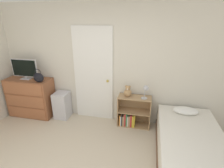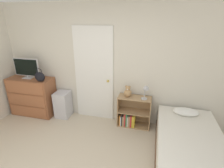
{
  "view_description": "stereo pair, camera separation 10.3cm",
  "coord_description": "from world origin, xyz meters",
  "px_view_note": "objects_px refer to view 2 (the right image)",
  "views": [
    {
      "loc": [
        1.0,
        -1.24,
        2.25
      ],
      "look_at": [
        0.28,
        2.0,
        0.96
      ],
      "focal_mm": 28.0,
      "sensor_mm": 36.0,
      "label": 1
    },
    {
      "loc": [
        1.1,
        -1.22,
        2.25
      ],
      "look_at": [
        0.28,
        2.0,
        0.96
      ],
      "focal_mm": 28.0,
      "sensor_mm": 36.0,
      "label": 2
    }
  ],
  "objects_px": {
    "bookshelf": "(131,114)",
    "teddy_bear": "(128,92)",
    "handbag": "(40,77)",
    "tv": "(26,68)",
    "desk_lamp": "(146,90)",
    "dresser": "(33,96)",
    "storage_bin": "(63,104)",
    "bed": "(189,150)"
  },
  "relations": [
    {
      "from": "tv",
      "to": "bookshelf",
      "type": "bearing_deg",
      "value": 1.65
    },
    {
      "from": "teddy_bear",
      "to": "bed",
      "type": "bearing_deg",
      "value": -35.75
    },
    {
      "from": "tv",
      "to": "bookshelf",
      "type": "xyz_separation_m",
      "value": [
        2.43,
        0.07,
        -0.9
      ]
    },
    {
      "from": "teddy_bear",
      "to": "desk_lamp",
      "type": "distance_m",
      "value": 0.38
    },
    {
      "from": "tv",
      "to": "storage_bin",
      "type": "height_order",
      "value": "tv"
    },
    {
      "from": "bed",
      "to": "bookshelf",
      "type": "bearing_deg",
      "value": 141.79
    },
    {
      "from": "dresser",
      "to": "desk_lamp",
      "type": "xyz_separation_m",
      "value": [
        2.66,
        0.03,
        0.43
      ]
    },
    {
      "from": "bookshelf",
      "to": "teddy_bear",
      "type": "distance_m",
      "value": 0.54
    },
    {
      "from": "storage_bin",
      "to": "bookshelf",
      "type": "xyz_separation_m",
      "value": [
        1.63,
        0.02,
        -0.05
      ]
    },
    {
      "from": "storage_bin",
      "to": "tv",
      "type": "bearing_deg",
      "value": -176.62
    },
    {
      "from": "storage_bin",
      "to": "desk_lamp",
      "type": "distance_m",
      "value": 1.99
    },
    {
      "from": "storage_bin",
      "to": "bookshelf",
      "type": "relative_size",
      "value": 0.89
    },
    {
      "from": "tv",
      "to": "handbag",
      "type": "distance_m",
      "value": 0.46
    },
    {
      "from": "dresser",
      "to": "bookshelf",
      "type": "xyz_separation_m",
      "value": [
        2.39,
        0.08,
        -0.2
      ]
    },
    {
      "from": "dresser",
      "to": "bed",
      "type": "relative_size",
      "value": 0.52
    },
    {
      "from": "dresser",
      "to": "handbag",
      "type": "relative_size",
      "value": 3.47
    },
    {
      "from": "dresser",
      "to": "bed",
      "type": "bearing_deg",
      "value": -12.34
    },
    {
      "from": "tv",
      "to": "desk_lamp",
      "type": "xyz_separation_m",
      "value": [
        2.7,
        0.02,
        -0.27
      ]
    },
    {
      "from": "dresser",
      "to": "teddy_bear",
      "type": "xyz_separation_m",
      "value": [
        2.29,
        0.08,
        0.33
      ]
    },
    {
      "from": "desk_lamp",
      "to": "bed",
      "type": "xyz_separation_m",
      "value": [
        0.79,
        -0.79,
        -0.64
      ]
    },
    {
      "from": "storage_bin",
      "to": "bed",
      "type": "relative_size",
      "value": 0.31
    },
    {
      "from": "handbag",
      "to": "bed",
      "type": "bearing_deg",
      "value": -11.56
    },
    {
      "from": "tv",
      "to": "handbag",
      "type": "bearing_deg",
      "value": -17.77
    },
    {
      "from": "handbag",
      "to": "tv",
      "type": "bearing_deg",
      "value": 162.23
    },
    {
      "from": "handbag",
      "to": "bed",
      "type": "height_order",
      "value": "handbag"
    },
    {
      "from": "desk_lamp",
      "to": "handbag",
      "type": "bearing_deg",
      "value": -175.97
    },
    {
      "from": "tv",
      "to": "bookshelf",
      "type": "height_order",
      "value": "tv"
    },
    {
      "from": "tv",
      "to": "handbag",
      "type": "relative_size",
      "value": 2.09
    },
    {
      "from": "tv",
      "to": "teddy_bear",
      "type": "xyz_separation_m",
      "value": [
        2.33,
        0.07,
        -0.37
      ]
    },
    {
      "from": "bookshelf",
      "to": "handbag",
      "type": "bearing_deg",
      "value": -174.14
    },
    {
      "from": "tv",
      "to": "teddy_bear",
      "type": "height_order",
      "value": "tv"
    },
    {
      "from": "handbag",
      "to": "bookshelf",
      "type": "relative_size",
      "value": 0.43
    },
    {
      "from": "dresser",
      "to": "bookshelf",
      "type": "distance_m",
      "value": 2.4
    },
    {
      "from": "storage_bin",
      "to": "bookshelf",
      "type": "bearing_deg",
      "value": 0.8
    },
    {
      "from": "handbag",
      "to": "bookshelf",
      "type": "height_order",
      "value": "handbag"
    },
    {
      "from": "dresser",
      "to": "storage_bin",
      "type": "distance_m",
      "value": 0.78
    },
    {
      "from": "handbag",
      "to": "bookshelf",
      "type": "xyz_separation_m",
      "value": [
        2.01,
        0.21,
        -0.77
      ]
    },
    {
      "from": "dresser",
      "to": "handbag",
      "type": "distance_m",
      "value": 0.7
    },
    {
      "from": "desk_lamp",
      "to": "dresser",
      "type": "bearing_deg",
      "value": -179.3
    },
    {
      "from": "dresser",
      "to": "teddy_bear",
      "type": "height_order",
      "value": "teddy_bear"
    },
    {
      "from": "tv",
      "to": "desk_lamp",
      "type": "distance_m",
      "value": 2.71
    },
    {
      "from": "handbag",
      "to": "teddy_bear",
      "type": "relative_size",
      "value": 1.23
    }
  ]
}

